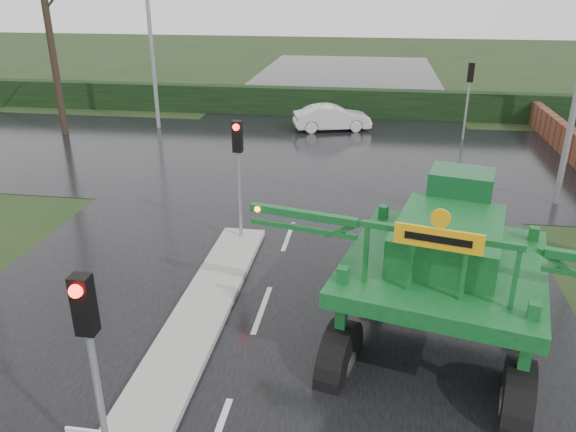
# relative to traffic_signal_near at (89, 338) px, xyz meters

# --- Properties ---
(road_main) EXTENTS (14.00, 80.00, 0.02)m
(road_main) POSITION_rel_traffic_signal_near_xyz_m (1.30, 11.01, -2.59)
(road_main) COLOR black
(road_main) RESTS_ON ground
(road_cross) EXTENTS (80.00, 12.00, 0.02)m
(road_cross) POSITION_rel_traffic_signal_near_xyz_m (1.30, 17.01, -2.58)
(road_cross) COLOR black
(road_cross) RESTS_ON ground
(median_island) EXTENTS (1.20, 10.00, 0.16)m
(median_island) POSITION_rel_traffic_signal_near_xyz_m (-0.00, 4.01, -2.51)
(median_island) COLOR gray
(median_island) RESTS_ON ground
(hedge_row) EXTENTS (44.00, 0.90, 1.50)m
(hedge_row) POSITION_rel_traffic_signal_near_xyz_m (1.30, 25.01, -1.84)
(hedge_row) COLOR black
(hedge_row) RESTS_ON ground
(traffic_signal_near) EXTENTS (0.26, 0.33, 3.52)m
(traffic_signal_near) POSITION_rel_traffic_signal_near_xyz_m (0.00, 0.00, 0.00)
(traffic_signal_near) COLOR gray
(traffic_signal_near) RESTS_ON ground
(traffic_signal_mid) EXTENTS (0.26, 0.33, 3.52)m
(traffic_signal_mid) POSITION_rel_traffic_signal_near_xyz_m (0.00, 8.50, 0.00)
(traffic_signal_mid) COLOR gray
(traffic_signal_mid) RESTS_ON ground
(traffic_signal_far) EXTENTS (0.26, 0.33, 3.52)m
(traffic_signal_far) POSITION_rel_traffic_signal_near_xyz_m (7.80, 21.02, 0.00)
(traffic_signal_far) COLOR gray
(traffic_signal_far) RESTS_ON ground
(street_light_left_far) EXTENTS (3.85, 0.30, 10.00)m
(street_light_left_far) POSITION_rel_traffic_signal_near_xyz_m (-6.89, 21.01, 3.40)
(street_light_left_far) COLOR gray
(street_light_left_far) RESTS_ON ground
(crop_sprayer) EXTENTS (7.90, 5.74, 4.51)m
(crop_sprayer) POSITION_rel_traffic_signal_near_xyz_m (3.22, 3.51, -0.46)
(crop_sprayer) COLOR black
(crop_sprayer) RESTS_ON ground
(white_sedan) EXTENTS (3.99, 2.32, 1.24)m
(white_sedan) POSITION_rel_traffic_signal_near_xyz_m (1.55, 21.77, -2.59)
(white_sedan) COLOR silver
(white_sedan) RESTS_ON ground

